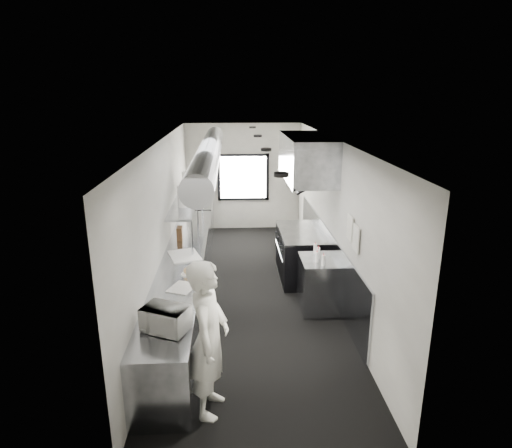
{
  "coord_description": "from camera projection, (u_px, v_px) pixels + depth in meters",
  "views": [
    {
      "loc": [
        -0.32,
        -7.49,
        3.61
      ],
      "look_at": [
        0.1,
        -0.2,
        1.38
      ],
      "focal_mm": 30.93,
      "sensor_mm": 36.0,
      "label": 1
    }
  ],
  "objects": [
    {
      "name": "squeeze_bottle_c",
      "position": [
        318.0,
        254.0,
        7.35
      ],
      "size": [
        0.06,
        0.06,
        0.18
      ],
      "primitive_type": "cylinder",
      "rotation": [
        0.0,
        0.0,
        0.1
      ],
      "color": "silver",
      "rests_on": "bottle_station"
    },
    {
      "name": "deli_tub_a",
      "position": [
        148.0,
        321.0,
        5.31
      ],
      "size": [
        0.17,
        0.17,
        0.09
      ],
      "primitive_type": "cylinder",
      "rotation": [
        0.0,
        0.0,
        0.42
      ],
      "color": "silver",
      "rests_on": "prep_counter"
    },
    {
      "name": "deli_tub_b",
      "position": [
        158.0,
        313.0,
        5.5
      ],
      "size": [
        0.17,
        0.17,
        0.09
      ],
      "primitive_type": "cylinder",
      "rotation": [
        0.0,
        0.0,
        -0.41
      ],
      "color": "silver",
      "rests_on": "prep_counter"
    },
    {
      "name": "range",
      "position": [
        300.0,
        254.0,
        8.81
      ],
      "size": [
        0.88,
        1.6,
        0.94
      ],
      "color": "black",
      "rests_on": "floor"
    },
    {
      "name": "hvac_duct",
      "position": [
        209.0,
        152.0,
        7.82
      ],
      "size": [
        0.4,
        6.4,
        0.4
      ],
      "primitive_type": "cylinder",
      "rotation": [
        1.57,
        0.0,
        0.0
      ],
      "color": "#989BA0",
      "rests_on": "ceiling"
    },
    {
      "name": "notice_sheet_a",
      "position": [
        350.0,
        228.0,
        6.69
      ],
      "size": [
        0.02,
        0.28,
        0.38
      ],
      "primitive_type": "cube",
      "color": "silver",
      "rests_on": "wall_right"
    },
    {
      "name": "plate_stack_a",
      "position": [
        184.0,
        200.0,
        7.99
      ],
      "size": [
        0.22,
        0.22,
        0.25
      ],
      "primitive_type": "cylinder",
      "rotation": [
        0.0,
        0.0,
        -0.01
      ],
      "color": "white",
      "rests_on": "pass_shelf"
    },
    {
      "name": "plate_stack_d",
      "position": [
        188.0,
        181.0,
        9.24
      ],
      "size": [
        0.33,
        0.33,
        0.41
      ],
      "primitive_type": "cylinder",
      "rotation": [
        0.0,
        0.0,
        -0.28
      ],
      "color": "white",
      "rests_on": "pass_shelf"
    },
    {
      "name": "wall_right",
      "position": [
        333.0,
        219.0,
        7.89
      ],
      "size": [
        0.02,
        8.0,
        2.8
      ],
      "primitive_type": "cube",
      "color": "beige",
      "rests_on": "floor"
    },
    {
      "name": "pastry",
      "position": [
        187.0,
        271.0,
        6.73
      ],
      "size": [
        0.1,
        0.1,
        0.1
      ],
      "primitive_type": "sphere",
      "color": "#E2B376",
      "rests_on": "small_plate"
    },
    {
      "name": "cutting_board",
      "position": [
        184.0,
        255.0,
        7.49
      ],
      "size": [
        0.64,
        0.74,
        0.02
      ],
      "primitive_type": "cube",
      "rotation": [
        0.0,
        0.0,
        0.32
      ],
      "color": "silver",
      "rests_on": "prep_counter"
    },
    {
      "name": "plate_stack_c",
      "position": [
        188.0,
        187.0,
        8.89
      ],
      "size": [
        0.28,
        0.28,
        0.31
      ],
      "primitive_type": "cylinder",
      "rotation": [
        0.0,
        0.0,
        0.41
      ],
      "color": "white",
      "rests_on": "pass_shelf"
    },
    {
      "name": "exhaust_hood",
      "position": [
        306.0,
        158.0,
        8.25
      ],
      "size": [
        0.81,
        2.2,
        0.88
      ],
      "color": "gray",
      "rests_on": "ceiling"
    },
    {
      "name": "wall_back",
      "position": [
        243.0,
        177.0,
        11.63
      ],
      "size": [
        3.0,
        0.02,
        2.8
      ],
      "primitive_type": "cube",
      "color": "beige",
      "rests_on": "floor"
    },
    {
      "name": "floor",
      "position": [
        250.0,
        292.0,
        8.22
      ],
      "size": [
        3.0,
        8.0,
        0.01
      ],
      "primitive_type": "cube",
      "color": "black",
      "rests_on": "ground"
    },
    {
      "name": "service_window",
      "position": [
        243.0,
        177.0,
        11.6
      ],
      "size": [
        1.36,
        0.05,
        1.25
      ],
      "color": "white",
      "rests_on": "wall_back"
    },
    {
      "name": "pass_shelf",
      "position": [
        187.0,
        200.0,
        8.66
      ],
      "size": [
        0.45,
        3.0,
        0.68
      ],
      "color": "gray",
      "rests_on": "prep_counter"
    },
    {
      "name": "prep_counter",
      "position": [
        184.0,
        282.0,
        7.55
      ],
      "size": [
        0.7,
        6.0,
        0.9
      ],
      "primitive_type": "cube",
      "color": "gray",
      "rests_on": "floor"
    },
    {
      "name": "ceiling",
      "position": [
        250.0,
        140.0,
        7.4
      ],
      "size": [
        3.0,
        8.0,
        0.01
      ],
      "primitive_type": "cube",
      "color": "beige",
      "rests_on": "wall_back"
    },
    {
      "name": "newspaper",
      "position": [
        182.0,
        288.0,
        6.29
      ],
      "size": [
        0.45,
        0.5,
        0.01
      ],
      "primitive_type": "cube",
      "rotation": [
        0.0,
        0.0,
        -0.38
      ],
      "color": "white",
      "rests_on": "prep_counter"
    },
    {
      "name": "notice_sheet_b",
      "position": [
        356.0,
        239.0,
        6.37
      ],
      "size": [
        0.02,
        0.28,
        0.38
      ],
      "primitive_type": "cube",
      "color": "silver",
      "rests_on": "wall_right"
    },
    {
      "name": "wall_left",
      "position": [
        165.0,
        221.0,
        7.73
      ],
      "size": [
        0.02,
        8.0,
        2.8
      ],
      "primitive_type": "cube",
      "color": "beige",
      "rests_on": "floor"
    },
    {
      "name": "squeeze_bottle_a",
      "position": [
        323.0,
        260.0,
        7.07
      ],
      "size": [
        0.07,
        0.07,
        0.18
      ],
      "primitive_type": "cylinder",
      "rotation": [
        0.0,
        0.0,
        -0.19
      ],
      "color": "silver",
      "rests_on": "bottle_station"
    },
    {
      "name": "small_plate",
      "position": [
        187.0,
        274.0,
        6.74
      ],
      "size": [
        0.23,
        0.23,
        0.01
      ],
      "primitive_type": "cylinder",
      "rotation": [
        0.0,
        0.0,
        0.39
      ],
      "color": "white",
      "rests_on": "prep_counter"
    },
    {
      "name": "squeeze_bottle_b",
      "position": [
        317.0,
        257.0,
        7.21
      ],
      "size": [
        0.07,
        0.07,
        0.17
      ],
      "primitive_type": "cylinder",
      "rotation": [
        0.0,
        0.0,
        -0.16
      ],
      "color": "silver",
      "rests_on": "bottle_station"
    },
    {
      "name": "bottle_station",
      "position": [
        319.0,
        284.0,
        7.48
      ],
      "size": [
        0.65,
        0.8,
        0.9
      ],
      "primitive_type": "cube",
      "color": "gray",
      "rests_on": "floor"
    },
    {
      "name": "squeeze_bottle_d",
      "position": [
        318.0,
        252.0,
        7.45
      ],
      "size": [
        0.06,
        0.06,
        0.16
      ],
      "primitive_type": "cylinder",
      "rotation": [
        0.0,
        0.0,
        -0.19
      ],
      "color": "silver",
      "rests_on": "bottle_station"
    },
    {
      "name": "far_work_table",
      "position": [
        199.0,
        221.0,
        11.08
      ],
      "size": [
        0.7,
        1.2,
        0.9
      ],
      "primitive_type": "cube",
      "color": "gray",
      "rests_on": "floor"
    },
    {
      "name": "plate_stack_b",
      "position": [
        184.0,
        194.0,
        8.3
      ],
      "size": [
        0.29,
        0.29,
        0.32
      ],
      "primitive_type": "cylinder",
      "rotation": [
        0.0,
        0.0,
        0.19
      ],
      "color": "white",
      "rests_on": "pass_shelf"
    },
    {
      "name": "wall_front",
      "position": [
        269.0,
        344.0,
        3.99
      ],
      "size": [
        3.0,
        0.02,
        2.8
      ],
      "primitive_type": "cube",
      "color": "beige",
      "rests_on": "floor"
    },
    {
      "name": "squeeze_bottle_e",
      "position": [
        315.0,
        249.0,
        7.59
      ],
      "size": [
        0.07,
        0.07,
        0.18
      ],
      "primitive_type": "cylinder",
      "rotation": [
        0.0,
        0.0,
        0.15
      ],
      "color": "silver",
      "rests_on": "bottle_station"
    },
    {
      "name": "line_cook",
      "position": [
        209.0,
        339.0,
        4.94
      ],
      "size": [
        0.55,
        0.75,
        1.87
      ],
      "primitive_type": "imported",
      "rotation": [
        0.0,
        0.0,
        1.41
      ],
      "color": "silver",
      "rests_on": "floor"
    },
    {
      "name": "wall_cladding",
      "position": [
        327.0,
        257.0,
        8.43
      ],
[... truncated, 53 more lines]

